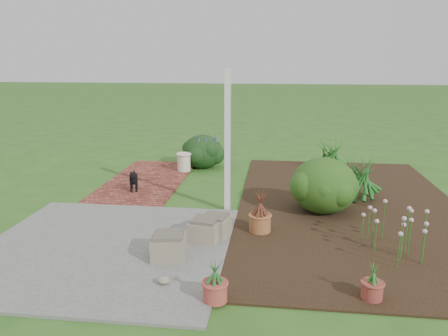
# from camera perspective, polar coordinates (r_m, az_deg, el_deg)

# --- Properties ---
(ground) EXTENTS (80.00, 80.00, 0.00)m
(ground) POSITION_cam_1_polar(r_m,az_deg,el_deg) (7.84, -1.82, -5.64)
(ground) COLOR #2F5D1D
(ground) RESTS_ON ground
(concrete_patio) EXTENTS (3.50, 3.50, 0.04)m
(concrete_patio) POSITION_cam_1_polar(r_m,az_deg,el_deg) (6.58, -15.24, -9.95)
(concrete_patio) COLOR #5D5D5B
(concrete_patio) RESTS_ON ground
(brick_path) EXTENTS (1.60, 3.50, 0.04)m
(brick_path) POSITION_cam_1_polar(r_m,az_deg,el_deg) (9.83, -10.07, -1.60)
(brick_path) COLOR maroon
(brick_path) RESTS_ON ground
(garden_bed) EXTENTS (4.00, 7.00, 0.03)m
(garden_bed) POSITION_cam_1_polar(r_m,az_deg,el_deg) (8.33, 16.06, -4.89)
(garden_bed) COLOR black
(garden_bed) RESTS_ON ground
(veranda_post) EXTENTS (0.10, 0.10, 2.50)m
(veranda_post) POSITION_cam_1_polar(r_m,az_deg,el_deg) (7.56, 0.47, 3.47)
(veranda_post) COLOR white
(veranda_post) RESTS_ON ground
(stone_trough_near) EXTENTS (0.51, 0.51, 0.30)m
(stone_trough_near) POSITION_cam_1_polar(r_m,az_deg,el_deg) (6.00, -7.19, -10.20)
(stone_trough_near) COLOR #716B56
(stone_trough_near) RESTS_ON concrete_patio
(stone_trough_mid) EXTENTS (0.49, 0.49, 0.28)m
(stone_trough_mid) POSITION_cam_1_polar(r_m,az_deg,el_deg) (6.51, -2.50, -8.15)
(stone_trough_mid) COLOR #796A5A
(stone_trough_mid) RESTS_ON concrete_patio
(stone_trough_far) EXTENTS (0.50, 0.50, 0.28)m
(stone_trough_far) POSITION_cam_1_polar(r_m,az_deg,el_deg) (6.68, -1.20, -7.61)
(stone_trough_far) COLOR #746C58
(stone_trough_far) RESTS_ON concrete_patio
(black_dog) EXTENTS (0.24, 0.48, 0.42)m
(black_dog) POSITION_cam_1_polar(r_m,az_deg,el_deg) (8.97, -11.73, -1.40)
(black_dog) COLOR black
(black_dog) RESTS_ON brick_path
(cream_ceramic_urn) EXTENTS (0.40, 0.40, 0.42)m
(cream_ceramic_urn) POSITION_cam_1_polar(r_m,az_deg,el_deg) (10.41, -5.26, 0.75)
(cream_ceramic_urn) COLOR beige
(cream_ceramic_urn) RESTS_ON brick_path
(evergreen_shrub) EXTENTS (1.38, 1.38, 0.98)m
(evergreen_shrub) POSITION_cam_1_polar(r_m,az_deg,el_deg) (7.81, 12.90, -2.05)
(evergreen_shrub) COLOR #10360E
(evergreen_shrub) RESTS_ON garden_bed
(agapanthus_clump_back) EXTENTS (1.16, 1.16, 0.98)m
(agapanthus_clump_back) POSITION_cam_1_polar(r_m,az_deg,el_deg) (8.69, 17.30, -0.72)
(agapanthus_clump_back) COLOR #0C3D0D
(agapanthus_clump_back) RESTS_ON garden_bed
(agapanthus_clump_front) EXTENTS (1.05, 1.05, 0.86)m
(agapanthus_clump_front) POSITION_cam_1_polar(r_m,az_deg,el_deg) (10.74, 13.75, 1.98)
(agapanthus_clump_front) COLOR #113E13
(agapanthus_clump_front) RESTS_ON garden_bed
(pink_flower_patch) EXTENTS (1.35, 1.35, 0.71)m
(pink_flower_patch) POSITION_cam_1_polar(r_m,az_deg,el_deg) (6.40, 21.00, -7.60)
(pink_flower_patch) COLOR #113D0F
(pink_flower_patch) RESTS_ON garden_bed
(terracotta_pot_bronze) EXTENTS (0.44, 0.44, 0.27)m
(terracotta_pot_bronze) POSITION_cam_1_polar(r_m,az_deg,el_deg) (6.86, 4.72, -7.15)
(terracotta_pot_bronze) COLOR #995D34
(terracotta_pot_bronze) RESTS_ON garden_bed
(terracotta_pot_small_left) EXTENTS (0.27, 0.27, 0.20)m
(terracotta_pot_small_left) POSITION_cam_1_polar(r_m,az_deg,el_deg) (5.34, 18.77, -14.87)
(terracotta_pot_small_left) COLOR brown
(terracotta_pot_small_left) RESTS_ON garden_bed
(terracotta_pot_small_right) EXTENTS (0.29, 0.29, 0.23)m
(terracotta_pot_small_right) POSITION_cam_1_polar(r_m,az_deg,el_deg) (5.02, -1.18, -15.83)
(terracotta_pot_small_right) COLOR #AB433A
(terracotta_pot_small_right) RESTS_ON garden_bed
(purple_flowering_bush) EXTENTS (1.01, 1.01, 0.84)m
(purple_flowering_bush) POSITION_cam_1_polar(r_m,az_deg,el_deg) (10.84, -2.81, 2.27)
(purple_flowering_bush) COLOR black
(purple_flowering_bush) RESTS_ON ground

